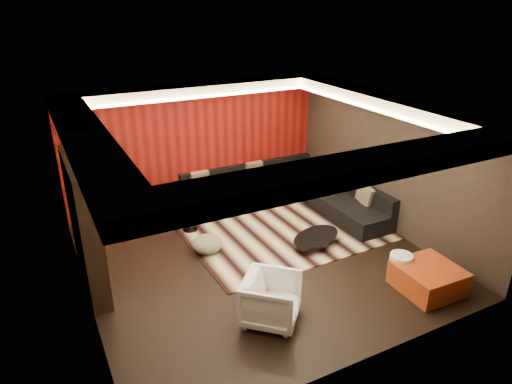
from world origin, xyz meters
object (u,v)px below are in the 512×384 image
coffee_table (316,240)px  sectional_sofa (286,193)px  armchair (271,300)px  drum_stool (190,222)px  orange_ottoman (428,278)px  white_side_table (400,267)px

coffee_table → sectional_sofa: 2.08m
coffee_table → sectional_sofa: size_ratio=0.32×
armchair → sectional_sofa: size_ratio=0.23×
drum_stool → armchair: armchair is taller
coffee_table → drum_stool: size_ratio=3.13×
orange_ottoman → sectional_sofa: 4.08m
coffee_table → armchair: bearing=-140.0°
white_side_table → orange_ottoman: 0.49m
coffee_table → white_side_table: (0.63, -1.62, 0.12)m
drum_stool → white_side_table: white_side_table is taller
white_side_table → armchair: armchair is taller
white_side_table → sectional_sofa: size_ratio=0.13×
coffee_table → white_side_table: white_side_table is taller
orange_ottoman → armchair: size_ratio=1.15×
armchair → coffee_table: bearing=-7.5°
coffee_table → drum_stool: bearing=138.9°
sectional_sofa → drum_stool: bearing=-173.6°
white_side_table → drum_stool: bearing=128.0°
coffee_table → orange_ottoman: (0.84, -2.05, 0.09)m
drum_stool → sectional_sofa: size_ratio=0.10×
orange_ottoman → armchair: bearing=169.7°
coffee_table → orange_ottoman: 2.22m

